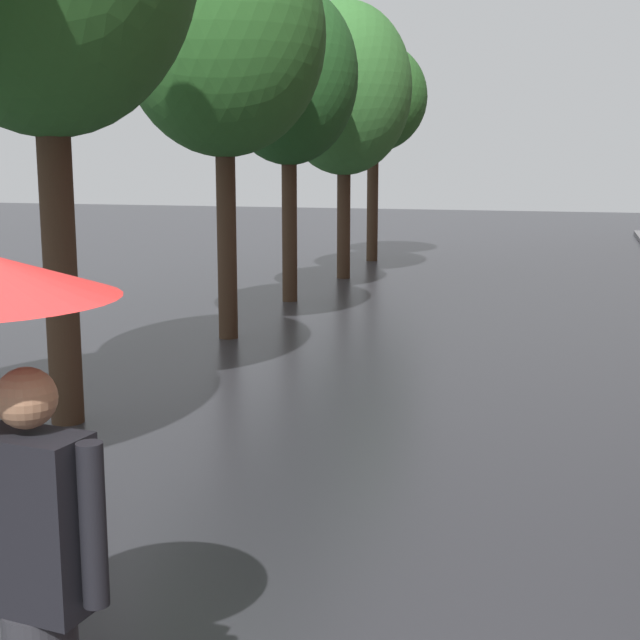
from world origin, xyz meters
TOP-DOWN VIEW (x-y plane):
  - street_tree_2 at (-3.16, 8.77)m, footprint 2.64×2.64m
  - street_tree_3 at (-3.34, 12.01)m, footprint 2.28×2.28m
  - street_tree_4 at (-3.21, 15.11)m, footprint 2.65×2.65m
  - street_tree_5 at (-3.35, 18.33)m, footprint 2.47×2.47m

SIDE VIEW (x-z plane):
  - street_tree_3 at x=-3.34m, z-range 1.11..6.28m
  - street_tree_4 at x=-3.21m, z-range 1.01..6.42m
  - street_tree_5 at x=-3.35m, z-range 1.23..6.27m
  - street_tree_2 at x=-3.16m, z-range 1.18..6.67m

